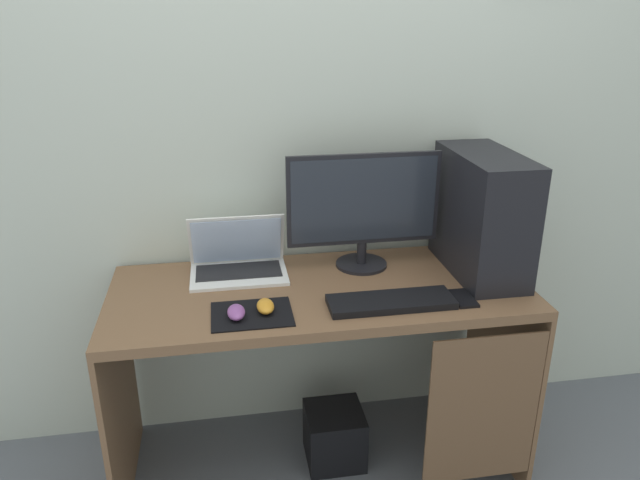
{
  "coord_description": "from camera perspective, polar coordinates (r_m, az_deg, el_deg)",
  "views": [
    {
      "loc": [
        -0.32,
        -1.88,
        1.7
      ],
      "look_at": [
        0.0,
        0.0,
        0.94
      ],
      "focal_mm": 33.72,
      "sensor_mm": 36.0,
      "label": 1
    }
  ],
  "objects": [
    {
      "name": "subwoofer",
      "position": [
        2.49,
        1.37,
        -18.02
      ],
      "size": [
        0.22,
        0.22,
        0.22
      ],
      "primitive_type": "cube",
      "color": "black",
      "rests_on": "ground_plane"
    },
    {
      "name": "wall_back",
      "position": [
        2.29,
        -1.44,
        11.62
      ],
      "size": [
        4.0,
        0.05,
        2.6
      ],
      "color": "beige",
      "rests_on": "ground_plane"
    },
    {
      "name": "mousepad",
      "position": [
        1.96,
        -6.48,
        -7.0
      ],
      "size": [
        0.26,
        0.2,
        0.0
      ],
      "primitive_type": "cube",
      "color": "black",
      "rests_on": "desk"
    },
    {
      "name": "cell_phone",
      "position": [
        2.09,
        13.38,
        -5.41
      ],
      "size": [
        0.07,
        0.13,
        0.01
      ],
      "primitive_type": "cube",
      "color": "black",
      "rests_on": "desk"
    },
    {
      "name": "mouse_left",
      "position": [
        1.96,
        -5.2,
        -6.27
      ],
      "size": [
        0.06,
        0.1,
        0.03
      ],
      "primitive_type": "ellipsoid",
      "color": "orange",
      "rests_on": "mousepad"
    },
    {
      "name": "keyboard",
      "position": [
        2.01,
        6.75,
        -5.84
      ],
      "size": [
        0.42,
        0.14,
        0.02
      ],
      "primitive_type": "cube",
      "color": "black",
      "rests_on": "desk"
    },
    {
      "name": "ground_plane",
      "position": [
        2.55,
        0.0,
        -20.09
      ],
      "size": [
        8.0,
        8.0,
        0.0
      ],
      "primitive_type": "plane",
      "color": "slate"
    },
    {
      "name": "monitor",
      "position": [
        2.21,
        4.14,
        3.07
      ],
      "size": [
        0.57,
        0.19,
        0.44
      ],
      "color": "black",
      "rests_on": "desk"
    },
    {
      "name": "mouse_right",
      "position": [
        1.93,
        -7.96,
        -6.8
      ],
      "size": [
        0.06,
        0.1,
        0.03
      ],
      "primitive_type": "ellipsoid",
      "color": "#8C4C99",
      "rests_on": "mousepad"
    },
    {
      "name": "pc_tower",
      "position": [
        2.25,
        15.14,
        2.41
      ],
      "size": [
        0.22,
        0.47,
        0.45
      ],
      "primitive_type": "cube",
      "color": "black",
      "rests_on": "desk"
    },
    {
      "name": "laptop",
      "position": [
        2.23,
        -7.77,
        -2.09
      ],
      "size": [
        0.35,
        0.23,
        0.22
      ],
      "color": "white",
      "rests_on": "desk"
    },
    {
      "name": "desk",
      "position": [
        2.19,
        0.55,
        -8.24
      ],
      "size": [
        1.47,
        0.62,
        0.76
      ],
      "color": "brown",
      "rests_on": "ground_plane"
    }
  ]
}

